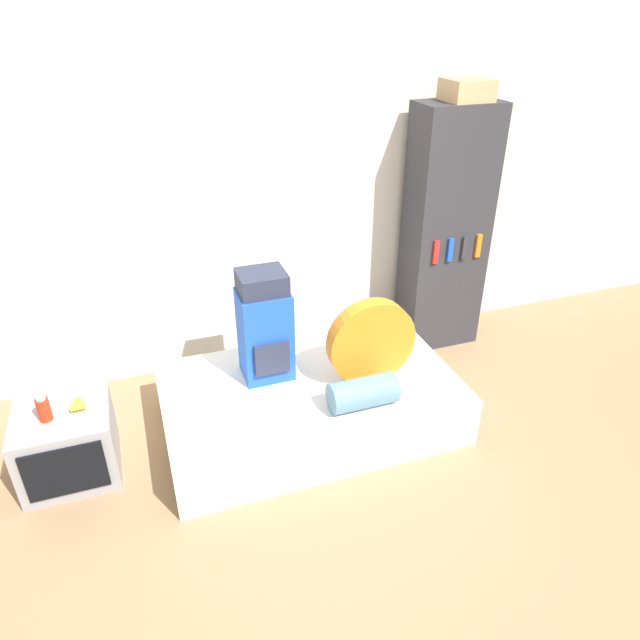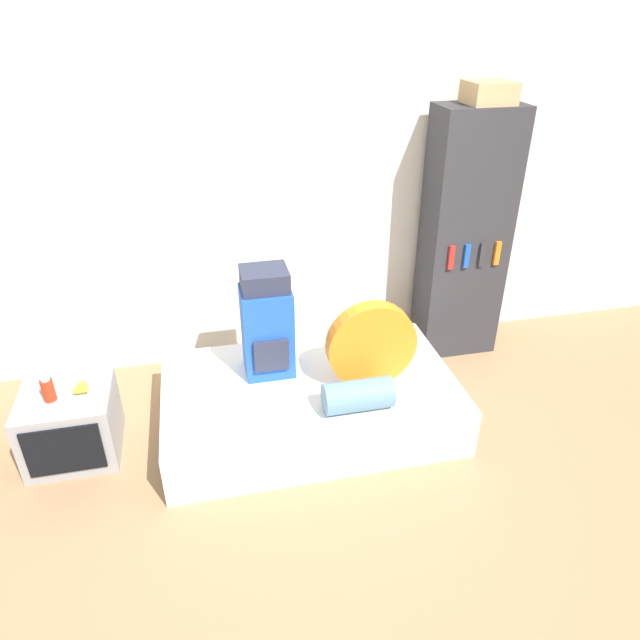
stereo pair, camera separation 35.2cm
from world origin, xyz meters
name	(u,v)px [view 1 (the left image)]	position (x,y,z in m)	size (l,w,h in m)	color
ground_plane	(364,504)	(0.00, 0.00, 0.00)	(16.00, 16.00, 0.00)	#997551
wall_back	(273,194)	(0.00, 1.77, 1.30)	(8.00, 0.05, 2.60)	silver
bed	(310,402)	(-0.06, 0.78, 0.17)	(1.90, 1.12, 0.34)	white
backpack	(265,327)	(-0.30, 0.97, 0.70)	(0.32, 0.31, 0.73)	blue
tent_bag	(371,342)	(0.32, 0.68, 0.63)	(0.57, 0.11, 0.57)	orange
sleeping_roll	(363,393)	(0.16, 0.44, 0.44)	(0.42, 0.19, 0.19)	#5B849E
television	(68,443)	(-1.57, 0.82, 0.22)	(0.54, 0.52, 0.45)	#939399
canister	(44,409)	(-1.63, 0.79, 0.52)	(0.07, 0.07, 0.16)	red
banana_bunch	(78,404)	(-1.46, 0.86, 0.47)	(0.11, 0.14, 0.04)	yellow
bookshelf	(446,232)	(1.29, 1.50, 0.95)	(0.61, 0.37, 1.91)	#2D2D33
cardboard_box	(467,90)	(1.32, 1.49, 1.98)	(0.30, 0.28, 0.14)	tan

